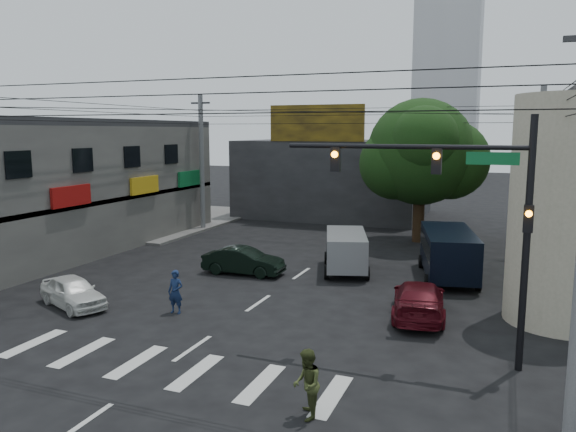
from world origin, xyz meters
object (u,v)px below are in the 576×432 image
Objects in this scene: dark_sedan at (244,261)px; white_compact at (73,292)px; traffic_gantry at (465,199)px; pedestrian_olive at (307,384)px; utility_pole_far_right at (538,171)px; traffic_officer at (176,292)px; street_tree at (421,152)px; maroon_sedan at (419,299)px; navy_van at (448,255)px; utility_pole_far_left at (202,163)px; silver_minivan at (346,252)px.

dark_sedan reaches higher than white_compact.
pedestrian_olive is at bearing -122.87° from traffic_gantry.
utility_pole_far_right is 5.62× the size of traffic_officer.
street_tree is 2.22× the size of dark_sedan.
street_tree reaches higher than white_compact.
traffic_gantry is 6.91m from pedestrian_olive.
dark_sedan is 0.83× the size of maroon_sedan.
street_tree is 18.93m from traffic_officer.
dark_sedan is 0.67× the size of navy_van.
pedestrian_olive reaches higher than dark_sedan.
traffic_officer is (-8.96, -8.85, -0.29)m from navy_van.
traffic_gantry is 0.78× the size of utility_pole_far_right.
white_compact is at bearing -76.76° from utility_pole_far_left.
traffic_gantry is 25.00m from utility_pole_far_left.
traffic_gantry is 0.78× the size of utility_pole_far_left.
white_compact is at bearing -171.24° from traffic_officer.
utility_pole_far_left reaches higher than white_compact.
pedestrian_olive is (-1.38, -8.41, 0.18)m from maroon_sedan.
pedestrian_olive is (0.76, -22.75, -4.63)m from street_tree.
navy_van is (9.12, 2.71, 0.47)m from dark_sedan.
maroon_sedan is at bearing 16.48° from traffic_officer.
street_tree is 0.95× the size of utility_pole_far_left.
traffic_officer is at bearing -110.34° from street_tree.
street_tree is 1.83× the size of silver_minivan.
silver_minivan is 0.81× the size of navy_van.
utility_pole_far_left is 17.92m from white_compact.
navy_van is 14.51m from pedestrian_olive.
white_compact is at bearing 148.05° from dark_sedan.
utility_pole_far_right reaches higher than pedestrian_olive.
silver_minivan is (12.36, -7.82, -3.65)m from utility_pole_far_left.
street_tree is at bearing 67.52° from traffic_officer.
traffic_gantry is 17.21m from utility_pole_far_right.
traffic_gantry is 1.84× the size of dark_sedan.
utility_pole_far_right is 2.35× the size of dark_sedan.
maroon_sedan is 0.81× the size of navy_van.
traffic_officer is (-4.24, -8.38, -0.13)m from silver_minivan.
street_tree is 1.48× the size of navy_van.
white_compact is 16.27m from navy_van.
navy_van is (0.45, 5.98, 0.45)m from maroon_sedan.
street_tree is at bearing 101.99° from traffic_gantry.
utility_pole_far_right is (2.68, 17.00, -0.23)m from traffic_gantry.
traffic_gantry reaches higher than silver_minivan.
utility_pole_far_left is 5.46× the size of pedestrian_olive.
utility_pole_far_left reaches higher than silver_minivan.
utility_pole_far_right is (21.00, 0.00, 0.00)m from utility_pole_far_left.
utility_pole_far_left is 1.94× the size of maroon_sedan.
utility_pole_far_left reaches higher than street_tree.
utility_pole_far_right is at bearing -65.25° from silver_minivan.
silver_minivan is 4.75m from navy_van.
dark_sedan is 6.14m from traffic_officer.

